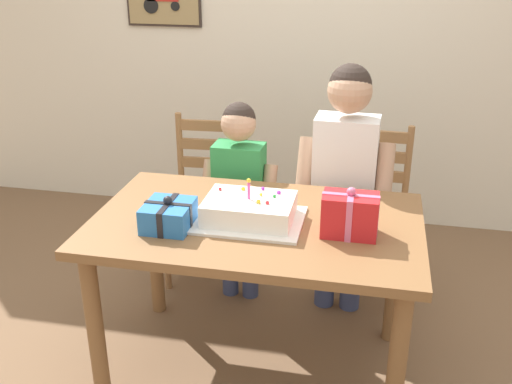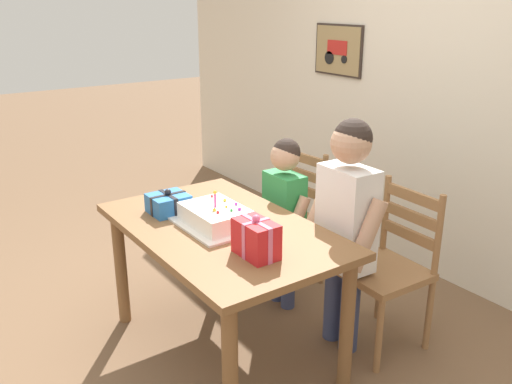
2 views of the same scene
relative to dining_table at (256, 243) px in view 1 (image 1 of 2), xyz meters
The scene contains 10 objects.
ground_plane 0.64m from the dining_table, ahead, with size 20.00×20.00×0.00m, color brown.
back_wall 1.86m from the dining_table, 90.12° to the left, with size 6.40×0.11×2.60m.
dining_table is the anchor object (origin of this frame).
birthday_cake 0.16m from the dining_table, 141.42° to the right, with size 0.44×0.34×0.19m.
gift_box_red_large 0.43m from the dining_table, ahead, with size 0.22×0.14×0.20m.
gift_box_beside_cake 0.39m from the dining_table, 157.75° to the right, with size 0.19×0.21×0.14m.
chair_left 0.93m from the dining_table, 119.44° to the left, with size 0.45×0.45×0.92m.
chair_right 0.93m from the dining_table, 60.62° to the left, with size 0.44×0.44×0.92m.
child_older 0.67m from the dining_table, 60.52° to the left, with size 0.48×0.27×1.30m.
child_younger 0.61m from the dining_table, 110.11° to the left, with size 0.40×0.23×1.09m.
Camera 1 is at (0.45, -2.16, 1.82)m, focal length 41.43 mm.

